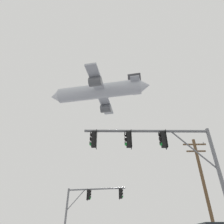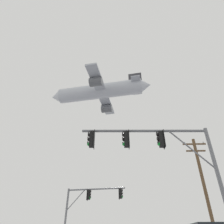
% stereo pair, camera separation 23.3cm
% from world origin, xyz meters
% --- Properties ---
extents(signal_pole_near, '(7.20, 0.58, 6.76)m').
position_xyz_m(signal_pole_near, '(3.46, 6.14, 5.26)').
color(signal_pole_near, slate).
rests_on(signal_pole_near, ground).
extents(signal_pole_far, '(5.96, 1.09, 5.94)m').
position_xyz_m(signal_pole_far, '(-2.01, 17.35, 4.48)').
color(signal_pole_far, slate).
rests_on(signal_pole_far, ground).
extents(utility_pole, '(2.20, 0.28, 9.74)m').
position_xyz_m(utility_pole, '(8.55, 14.13, 5.17)').
color(utility_pole, brown).
rests_on(utility_pole, ground).
extents(airplane, '(26.93, 20.81, 7.34)m').
position_xyz_m(airplane, '(-3.48, 37.31, 34.51)').
color(airplane, '#B7BCC6').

